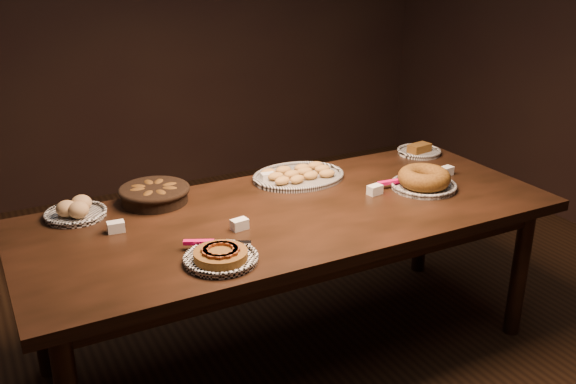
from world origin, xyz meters
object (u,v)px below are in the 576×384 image
buffet_table (292,225)px  apple_tart_plate (221,256)px  bundt_cake_plate (424,180)px  madeleine_platter (299,175)px

buffet_table → apple_tart_plate: bearing=-146.8°
buffet_table → apple_tart_plate: (-0.47, -0.31, 0.09)m
apple_tart_plate → bundt_cake_plate: bundt_cake_plate is taller
buffet_table → bundt_cake_plate: (0.70, -0.06, 0.12)m
buffet_table → madeleine_platter: madeleine_platter is taller
madeleine_platter → bundt_cake_plate: bearing=-42.1°
apple_tart_plate → buffet_table: bearing=28.4°
buffet_table → bundt_cake_plate: bundt_cake_plate is taller
buffet_table → bundt_cake_plate: size_ratio=6.51×
buffet_table → madeleine_platter: (0.22, 0.34, 0.09)m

